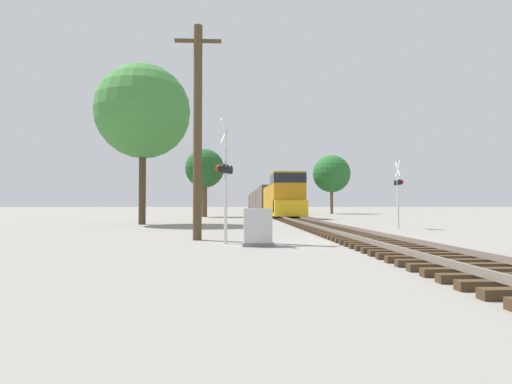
# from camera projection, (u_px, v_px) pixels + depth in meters

# --- Properties ---
(ground_plane) EXTENTS (400.00, 400.00, 0.00)m
(ground_plane) POSITION_uv_depth(u_px,v_px,m) (363.00, 241.00, 15.02)
(ground_plane) COLOR gray
(rail_track_bed) EXTENTS (2.60, 160.00, 0.31)m
(rail_track_bed) POSITION_uv_depth(u_px,v_px,m) (363.00, 237.00, 15.03)
(rail_track_bed) COLOR #42301E
(rail_track_bed) RESTS_ON ground
(freight_train) EXTENTS (2.99, 85.62, 4.35)m
(freight_train) POSITION_uv_depth(u_px,v_px,m) (261.00, 201.00, 77.62)
(freight_train) COLOR #B77A14
(freight_train) RESTS_ON ground
(crossing_signal_near) EXTENTS (0.59, 1.00, 4.31)m
(crossing_signal_near) POSITION_uv_depth(u_px,v_px,m) (225.00, 172.00, 13.95)
(crossing_signal_near) COLOR silver
(crossing_signal_near) RESTS_ON ground
(crossing_signal_far) EXTENTS (0.43, 1.01, 3.82)m
(crossing_signal_far) POSITION_uv_depth(u_px,v_px,m) (398.00, 187.00, 22.50)
(crossing_signal_far) COLOR silver
(crossing_signal_far) RESTS_ON ground
(relay_cabinet) EXTENTS (1.01, 0.69, 1.23)m
(relay_cabinet) POSITION_uv_depth(u_px,v_px,m) (258.00, 227.00, 13.09)
(relay_cabinet) COLOR slate
(relay_cabinet) RESTS_ON ground
(utility_pole) EXTENTS (1.80, 0.34, 8.29)m
(utility_pole) POSITION_uv_depth(u_px,v_px,m) (198.00, 130.00, 15.32)
(utility_pole) COLOR #4C3A23
(utility_pole) RESTS_ON ground
(tree_far_right) EXTENTS (6.41, 6.41, 10.91)m
(tree_far_right) POSITION_uv_depth(u_px,v_px,m) (143.00, 112.00, 27.20)
(tree_far_right) COLOR #473521
(tree_far_right) RESTS_ON ground
(tree_mid_background) EXTENTS (4.24, 4.24, 7.42)m
(tree_mid_background) POSITION_uv_depth(u_px,v_px,m) (205.00, 169.00, 43.50)
(tree_mid_background) COLOR brown
(tree_mid_background) RESTS_ON ground
(tree_deep_background) EXTENTS (5.46, 5.46, 8.58)m
(tree_deep_background) POSITION_uv_depth(u_px,v_px,m) (332.00, 174.00, 58.24)
(tree_deep_background) COLOR brown
(tree_deep_background) RESTS_ON ground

